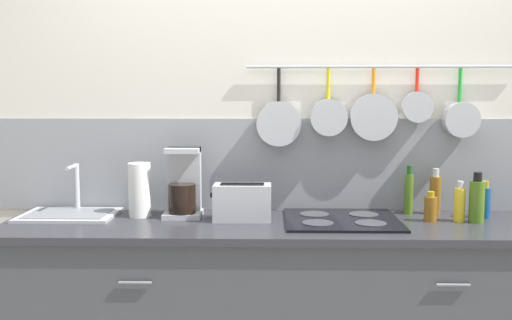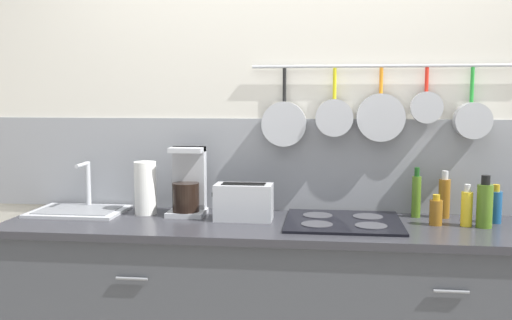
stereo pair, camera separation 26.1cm
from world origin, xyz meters
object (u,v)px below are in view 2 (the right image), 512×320
object	(u,v)px
coffee_maker	(188,187)
bottle_vinegar	(495,206)
toaster	(244,202)
bottle_sesame_oil	(416,195)
bottle_hot_sauce	(444,197)
bottle_olive_oil	(485,205)
bottle_dish_soap	(467,208)
bottle_cooking_wine	(436,212)
paper_towel_roll	(145,188)

from	to	relation	value
coffee_maker	bottle_vinegar	size ratio (longest dim) A/B	1.87
toaster	coffee_maker	bearing A→B (deg)	162.93
coffee_maker	toaster	distance (m)	0.31
bottle_sesame_oil	bottle_hot_sauce	size ratio (longest dim) A/B	1.06
bottle_olive_oil	bottle_dish_soap	bearing A→B (deg)	166.29
bottle_cooking_wine	bottle_olive_oil	size ratio (longest dim) A/B	0.60
bottle_dish_soap	bottle_hot_sauce	bearing A→B (deg)	110.86
bottle_cooking_wine	bottle_vinegar	bearing A→B (deg)	16.15
bottle_dish_soap	bottle_vinegar	xyz separation A→B (m)	(0.15, 0.08, -0.01)
bottle_sesame_oil	bottle_olive_oil	distance (m)	0.33
bottle_dish_soap	bottle_olive_oil	distance (m)	0.08
bottle_dish_soap	bottle_vinegar	bearing A→B (deg)	29.70
coffee_maker	toaster	size ratio (longest dim) A/B	1.17
bottle_hot_sauce	toaster	bearing A→B (deg)	-170.17
bottle_hot_sauce	bottle_olive_oil	world-z (taller)	bottle_olive_oil
bottle_cooking_wine	bottle_dish_soap	bearing A→B (deg)	-1.22
bottle_dish_soap	bottle_vinegar	distance (m)	0.17
toaster	bottle_cooking_wine	size ratio (longest dim) A/B	2.04
toaster	bottle_dish_soap	size ratio (longest dim) A/B	1.50
bottle_sesame_oil	paper_towel_roll	bearing A→B (deg)	-176.08
bottle_olive_oil	bottle_vinegar	xyz separation A→B (m)	(0.08, 0.10, -0.02)
toaster	bottle_olive_oil	xyz separation A→B (m)	(1.10, -0.02, 0.02)
bottle_olive_oil	paper_towel_roll	bearing A→B (deg)	176.56
bottle_hot_sauce	coffee_maker	bearing A→B (deg)	-176.54
bottle_sesame_oil	bottle_hot_sauce	distance (m)	0.13
bottle_olive_oil	bottle_vinegar	size ratio (longest dim) A/B	1.31
coffee_maker	bottle_olive_oil	world-z (taller)	coffee_maker
paper_towel_roll	bottle_sesame_oil	world-z (taller)	paper_towel_roll
coffee_maker	bottle_olive_oil	size ratio (longest dim) A/B	1.42
bottle_sesame_oil	bottle_cooking_wine	xyz separation A→B (m)	(0.06, -0.17, -0.05)
bottle_vinegar	bottle_cooking_wine	bearing A→B (deg)	-163.85
toaster	bottle_vinegar	world-z (taller)	bottle_vinegar
paper_towel_roll	bottle_olive_oil	bearing A→B (deg)	-3.44
bottle_cooking_wine	bottle_olive_oil	distance (m)	0.21
coffee_maker	bottle_cooking_wine	world-z (taller)	coffee_maker
bottle_sesame_oil	bottle_vinegar	distance (m)	0.36
bottle_dish_soap	bottle_olive_oil	world-z (taller)	bottle_olive_oil
paper_towel_roll	bottle_hot_sauce	size ratio (longest dim) A/B	1.15
coffee_maker	bottle_dish_soap	distance (m)	1.32
toaster	bottle_olive_oil	world-z (taller)	bottle_olive_oil
toaster	bottle_olive_oil	distance (m)	1.10
paper_towel_roll	bottle_sesame_oil	distance (m)	1.34
coffee_maker	toaster	xyz separation A→B (m)	(0.29, -0.09, -0.05)
coffee_maker	paper_towel_roll	bearing A→B (deg)	-175.28
bottle_hot_sauce	bottle_vinegar	world-z (taller)	bottle_hot_sauce
coffee_maker	bottle_dish_soap	size ratio (longest dim) A/B	1.76
toaster	bottle_vinegar	bearing A→B (deg)	3.87
paper_towel_roll	bottle_dish_soap	distance (m)	1.53
bottle_sesame_oil	bottle_dish_soap	size ratio (longest dim) A/B	1.27
bottle_vinegar	coffee_maker	bearing A→B (deg)	179.57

